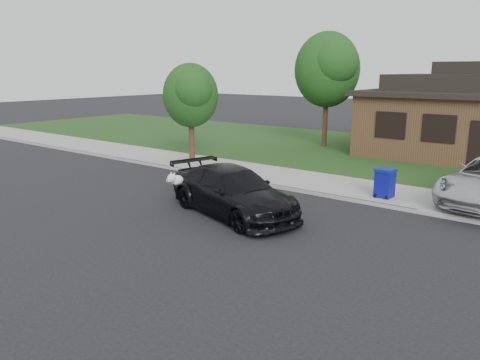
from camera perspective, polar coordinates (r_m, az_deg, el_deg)
The scene contains 8 objects.
ground at distance 14.21m, azimuth 1.79°, elevation -4.65°, with size 120.00×120.00×0.00m, color black.
sidewalk at distance 18.33m, azimuth 11.00°, elevation -0.60°, with size 60.00×3.00×0.12m, color gray.
curb at distance 17.04m, azimuth 8.72°, elevation -1.55°, with size 60.00×0.12×0.12m, color gray.
lawn at distance 25.60m, azimuth 19.15°, elevation 2.82°, with size 60.00×13.00×0.13m, color #193814.
sedan at distance 14.38m, azimuth -0.90°, elevation -1.40°, with size 5.38×3.36×1.45m.
recycling_bin at distance 16.70m, azimuth 17.24°, elevation -0.32°, with size 0.64×0.66×0.99m.
tree_0 at distance 26.81m, azimuth 10.78°, elevation 13.24°, with size 3.78×3.60×6.34m.
tree_2 at distance 22.22m, azimuth -5.98°, elevation 10.32°, with size 2.73×2.60×4.59m.
Camera 1 is at (7.91, -10.97, 4.35)m, focal length 35.00 mm.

